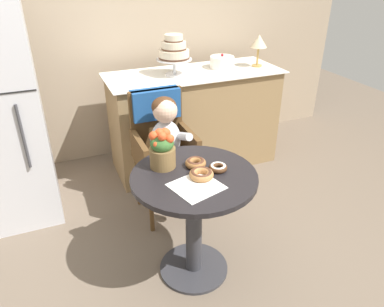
# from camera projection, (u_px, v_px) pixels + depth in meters

# --- Properties ---
(ground_plane) EXTENTS (8.00, 8.00, 0.00)m
(ground_plane) POSITION_uv_depth(u_px,v_px,m) (194.00, 268.00, 2.40)
(ground_plane) COLOR #6B5B4C
(back_wall) EXTENTS (4.80, 0.10, 2.70)m
(back_wall) POSITION_uv_depth(u_px,v_px,m) (114.00, 13.00, 3.26)
(back_wall) COLOR tan
(back_wall) RESTS_ON ground
(cafe_table) EXTENTS (0.72, 0.72, 0.72)m
(cafe_table) POSITION_uv_depth(u_px,v_px,m) (194.00, 205.00, 2.16)
(cafe_table) COLOR black
(cafe_table) RESTS_ON ground
(wicker_chair) EXTENTS (0.42, 0.45, 0.95)m
(wicker_chair) POSITION_uv_depth(u_px,v_px,m) (161.00, 134.00, 2.72)
(wicker_chair) COLOR brown
(wicker_chair) RESTS_ON ground
(seated_child) EXTENTS (0.27, 0.32, 0.73)m
(seated_child) POSITION_uv_depth(u_px,v_px,m) (167.00, 138.00, 2.57)
(seated_child) COLOR silver
(seated_child) RESTS_ON ground
(paper_napkin) EXTENTS (0.30, 0.29, 0.00)m
(paper_napkin) POSITION_uv_depth(u_px,v_px,m) (196.00, 186.00, 1.95)
(paper_napkin) COLOR white
(paper_napkin) RESTS_ON cafe_table
(donut_front) EXTENTS (0.14, 0.14, 0.04)m
(donut_front) POSITION_uv_depth(u_px,v_px,m) (201.00, 174.00, 2.02)
(donut_front) COLOR #AD7542
(donut_front) RESTS_ON cafe_table
(donut_mid) EXTENTS (0.10, 0.10, 0.04)m
(donut_mid) POSITION_uv_depth(u_px,v_px,m) (218.00, 167.00, 2.09)
(donut_mid) COLOR #4C2D19
(donut_mid) RESTS_ON cafe_table
(donut_side) EXTENTS (0.12, 0.12, 0.04)m
(donut_side) POSITION_uv_depth(u_px,v_px,m) (196.00, 163.00, 2.13)
(donut_side) COLOR #936033
(donut_side) RESTS_ON cafe_table
(flower_vase) EXTENTS (0.15, 0.15, 0.23)m
(flower_vase) POSITION_uv_depth(u_px,v_px,m) (162.00, 149.00, 2.08)
(flower_vase) COLOR brown
(flower_vase) RESTS_ON cafe_table
(display_counter) EXTENTS (1.56, 0.62, 0.90)m
(display_counter) POSITION_uv_depth(u_px,v_px,m) (194.00, 119.00, 3.43)
(display_counter) COLOR #93754C
(display_counter) RESTS_ON ground
(tiered_cake_stand) EXTENTS (0.30, 0.30, 0.34)m
(tiered_cake_stand) POSITION_uv_depth(u_px,v_px,m) (174.00, 51.00, 3.05)
(tiered_cake_stand) COLOR silver
(tiered_cake_stand) RESTS_ON display_counter
(round_layer_cake) EXTENTS (0.22, 0.22, 0.13)m
(round_layer_cake) POSITION_uv_depth(u_px,v_px,m) (222.00, 62.00, 3.32)
(round_layer_cake) COLOR white
(round_layer_cake) RESTS_ON display_counter
(table_lamp) EXTENTS (0.15, 0.15, 0.28)m
(table_lamp) POSITION_uv_depth(u_px,v_px,m) (259.00, 42.00, 3.29)
(table_lamp) COLOR #B28C47
(table_lamp) RESTS_ON display_counter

